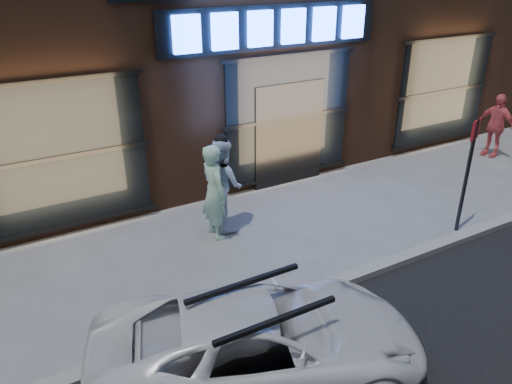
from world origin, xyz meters
TOP-DOWN VIEW (x-y plane):
  - ground at (0.00, 0.00)m, footprint 90.00×90.00m
  - curb at (0.00, 0.00)m, footprint 60.00×0.25m
  - man_bowtie at (-2.59, 2.47)m, footprint 0.47×0.69m
  - man_cap at (-2.28, 2.76)m, footprint 0.75×0.93m
  - passerby at (5.77, 2.71)m, footprint 0.56×1.05m
  - white_suv at (-3.65, -1.08)m, footprint 4.56×3.13m
  - sign_post at (1.66, 0.31)m, footprint 0.35×0.16m

SIDE VIEW (x-z plane):
  - ground at x=0.00m, z-range 0.00..0.00m
  - curb at x=0.00m, z-range 0.00..0.12m
  - white_suv at x=-3.65m, z-range 0.00..1.16m
  - passerby at x=5.77m, z-range 0.00..1.70m
  - man_cap at x=-2.28m, z-range 0.00..1.84m
  - man_bowtie at x=-2.59m, z-range 0.00..1.87m
  - sign_post at x=1.66m, z-range 0.24..2.53m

